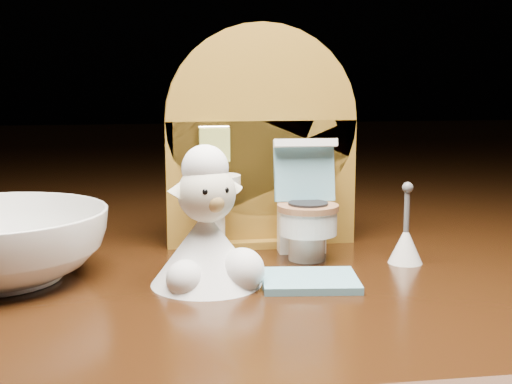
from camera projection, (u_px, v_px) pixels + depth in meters
backdrop_panel at (260, 150)px, 0.49m from camera, size 0.13×0.05×0.15m
toy_toilet at (305, 214)px, 0.46m from camera, size 0.04×0.05×0.08m
bath_mat at (310, 281)px, 0.40m from camera, size 0.06×0.05×0.00m
toilet_brush at (406, 242)px, 0.44m from camera, size 0.02×0.02×0.05m
plush_lamb at (208, 236)px, 0.40m from camera, size 0.06×0.06×0.08m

